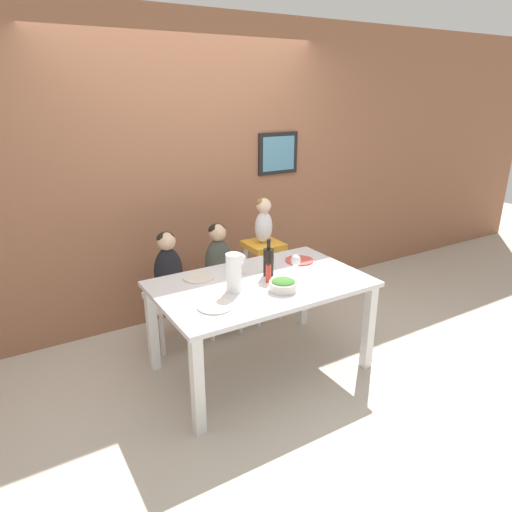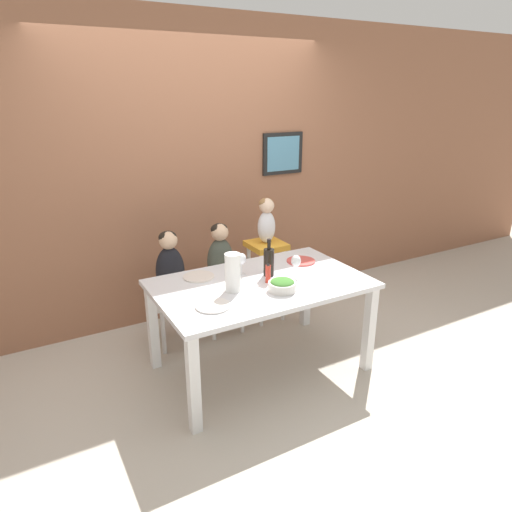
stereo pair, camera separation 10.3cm
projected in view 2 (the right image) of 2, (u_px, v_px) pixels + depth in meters
ground_plane at (260, 367)px, 3.60m from camera, size 14.00×14.00×0.00m
wall_back at (195, 173)px, 4.13m from camera, size 10.00×0.09×2.70m
dining_table at (261, 293)px, 3.39m from camera, size 1.55×0.95×0.73m
chair_far_left at (172, 302)px, 3.84m from camera, size 0.37×0.38×0.45m
chair_far_center at (221, 292)px, 4.05m from camera, size 0.37×0.38×0.45m
chair_right_highchair at (266, 262)px, 4.19m from camera, size 0.32×0.32×0.76m
person_child_left at (170, 264)px, 3.72m from camera, size 0.24×0.18×0.55m
person_child_center at (220, 255)px, 3.93m from camera, size 0.24×0.18×0.55m
person_baby_right at (266, 219)px, 4.06m from camera, size 0.17×0.14×0.41m
wine_bottle at (269, 261)px, 3.43m from camera, size 0.08×0.08×0.29m
paper_towel_roll at (233, 273)px, 3.16m from camera, size 0.11×0.11×0.28m
wine_glass_near at (296, 261)px, 3.41m from camera, size 0.07×0.07×0.17m
wine_glass_far at (241, 259)px, 3.45m from camera, size 0.07×0.07×0.17m
salad_bowl_large at (282, 285)px, 3.19m from camera, size 0.20×0.20×0.09m
dinner_plate_front_left at (213, 306)px, 2.97m from camera, size 0.23×0.23×0.01m
dinner_plate_back_left at (199, 277)px, 3.43m from camera, size 0.23×0.23×0.01m
dinner_plate_back_right at (301, 261)px, 3.75m from camera, size 0.23×0.23×0.01m
condiment_bottle_hot_sauce at (268, 273)px, 3.32m from camera, size 0.04×0.04×0.15m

